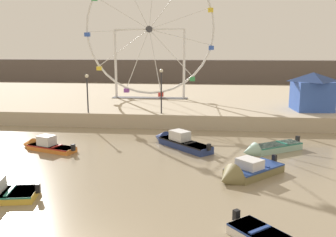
{
  "coord_description": "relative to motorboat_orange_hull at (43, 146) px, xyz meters",
  "views": [
    {
      "loc": [
        4.51,
        -11.08,
        7.09
      ],
      "look_at": [
        1.72,
        14.72,
        1.96
      ],
      "focal_mm": 39.49,
      "sensor_mm": 36.0,
      "label": 1
    }
  ],
  "objects": [
    {
      "name": "promenade_lamp_near",
      "position": [
        0.73,
        7.66,
        3.23
      ],
      "size": [
        0.32,
        0.32,
        3.4
      ],
      "color": "#2D2D33",
      "rests_on": "quay_promenade"
    },
    {
      "name": "ferris_wheel_white_frame",
      "position": [
        4.75,
        17.27,
        8.35
      ],
      "size": [
        14.38,
        1.2,
        14.71
      ],
      "color": "silver",
      "rests_on": "quay_promenade"
    },
    {
      "name": "quay_promenade",
      "position": [
        6.74,
        19.92,
        0.34
      ],
      "size": [
        110.0,
        25.47,
        1.25
      ],
      "primitive_type": "cube",
      "color": "#B7A88E",
      "rests_on": "ground_plane"
    },
    {
      "name": "motorboat_olive_wood",
      "position": [
        13.34,
        -4.21,
        0.03
      ],
      "size": [
        4.18,
        4.16,
        1.51
      ],
      "rotation": [
        0.0,
        0.0,
        3.92
      ],
      "color": "olive",
      "rests_on": "ground_plane"
    },
    {
      "name": "motorboat_seafoam",
      "position": [
        15.36,
        1.01,
        -0.02
      ],
      "size": [
        4.56,
        3.53,
        1.14
      ],
      "rotation": [
        0.0,
        0.0,
        3.72
      ],
      "color": "#93BCAD",
      "rests_on": "ground_plane"
    },
    {
      "name": "motorboat_orange_hull",
      "position": [
        0.0,
        0.0,
        0.0
      ],
      "size": [
        4.6,
        2.47,
        1.37
      ],
      "rotation": [
        0.0,
        0.0,
        2.81
      ],
      "color": "orange",
      "rests_on": "ground_plane"
    },
    {
      "name": "carnival_booth_blue_tent",
      "position": [
        20.75,
        11.06,
        2.77
      ],
      "size": [
        3.78,
        3.71,
        3.47
      ],
      "rotation": [
        0.0,
        0.0,
        0.08
      ],
      "color": "#3356B7",
      "rests_on": "quay_promenade"
    },
    {
      "name": "distant_town_skyline",
      "position": [
        6.74,
        48.3,
        1.91
      ],
      "size": [
        140.0,
        3.0,
        4.4
      ],
      "primitive_type": "cube",
      "color": "#564C47",
      "rests_on": "ground_plane"
    },
    {
      "name": "promenade_lamp_far",
      "position": [
        7.25,
        7.9,
        3.51
      ],
      "size": [
        0.32,
        0.32,
        3.89
      ],
      "color": "#2D2D33",
      "rests_on": "quay_promenade"
    },
    {
      "name": "motorboat_navy_blue",
      "position": [
        9.12,
        1.94,
        0.07
      ],
      "size": [
        4.85,
        4.83,
        1.5
      ],
      "rotation": [
        0.0,
        0.0,
        2.36
      ],
      "color": "navy",
      "rests_on": "ground_plane"
    }
  ]
}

